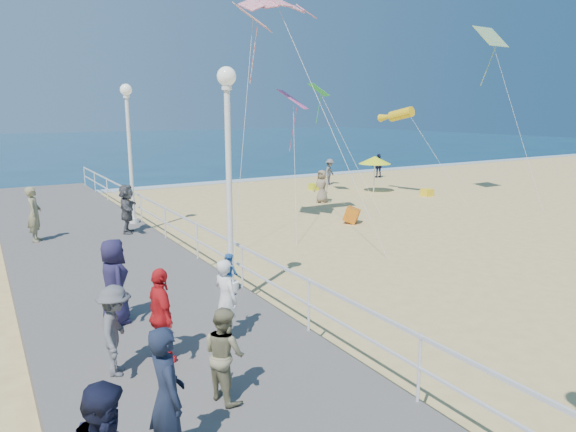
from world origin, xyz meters
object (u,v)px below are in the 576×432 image
spectator_6 (34,214)px  beach_walker_b (379,166)px  lamp_post_mid (228,157)px  lamp_post_far (129,139)px  beach_chair_right (427,193)px  woman_holding_toddler (226,300)px  spectator_3 (161,316)px  spectator_0 (167,397)px  beach_walker_c (322,186)px  box_kite (352,217)px  spectator_1 (224,354)px  beach_umbrella (375,160)px  beach_walker_a (330,172)px  spectator_2 (116,330)px  spectator_4 (114,282)px  toddler_held (229,274)px  beach_chair_left (314,187)px  spectator_5 (127,209)px

spectator_6 → beach_walker_b: size_ratio=1.09×
lamp_post_mid → lamp_post_far: (0.00, 9.00, 0.00)m
beach_chair_right → woman_holding_toddler: bearing=-146.4°
lamp_post_far → spectator_3: lamp_post_far is taller
spectator_6 → spectator_0: bearing=-163.8°
beach_walker_c → box_kite: (-1.80, -4.81, -0.56)m
spectator_1 → spectator_6: spectator_6 is taller
beach_umbrella → beach_walker_c: bearing=-165.5°
woman_holding_toddler → beach_walker_a: 24.13m
lamp_post_mid → spectator_2: size_ratio=3.45×
lamp_post_mid → beach_walker_c: size_ratio=3.10×
woman_holding_toddler → spectator_4: size_ratio=0.89×
toddler_held → beach_walker_a: 23.93m
lamp_post_mid → spectator_4: size_ratio=2.97×
toddler_held → box_kite: 12.64m
spectator_0 → beach_walker_c: spectator_0 is taller
toddler_held → spectator_6: size_ratio=0.43×
lamp_post_far → beach_chair_left: (12.32, 5.50, -3.46)m
spectator_5 → beach_chair_left: 14.79m
toddler_held → box_kite: toddler_held is taller
toddler_held → beach_chair_left: (13.43, 16.84, -1.45)m
spectator_0 → beach_walker_b: size_ratio=1.07×
spectator_1 → spectator_6: size_ratio=0.79×
lamp_post_mid → beach_chair_left: size_ratio=9.67×
spectator_1 → spectator_5: (1.53, 11.81, 0.15)m
spectator_2 → lamp_post_far: bearing=4.4°
beach_walker_b → beach_chair_right: (-3.06, -7.64, -0.65)m
spectator_3 → spectator_5: 10.35m
spectator_2 → toddler_held: bearing=-59.0°
spectator_0 → beach_chair_right: size_ratio=3.32×
beach_chair_left → woman_holding_toddler: bearing=-128.7°
spectator_1 → spectator_2: size_ratio=0.95×
woman_holding_toddler → beach_umbrella: beach_umbrella is taller
spectator_5 → spectator_6: (-2.97, 0.38, 0.05)m
spectator_1 → spectator_3: size_ratio=0.86×
spectator_1 → lamp_post_mid: bearing=-38.1°
beach_umbrella → beach_chair_left: size_ratio=3.89×
spectator_3 → spectator_5: spectator_5 is taller
spectator_0 → spectator_5: bearing=-10.6°
spectator_2 → spectator_5: (2.76, 10.18, 0.11)m
lamp_post_mid → lamp_post_far: size_ratio=1.00×
spectator_6 → beach_umbrella: 18.81m
spectator_1 → spectator_4: 3.88m
spectator_3 → spectator_6: spectator_6 is taller
spectator_0 → spectator_1: bearing=-48.7°
lamp_post_far → box_kite: bearing=-20.4°
spectator_0 → beach_umbrella: bearing=-44.9°
spectator_4 → spectator_5: spectator_4 is taller
spectator_4 → lamp_post_far: bearing=-19.9°
lamp_post_far → spectator_6: 4.44m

